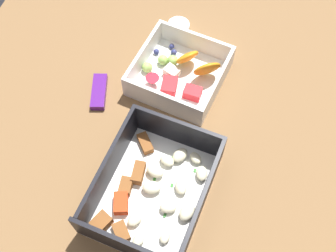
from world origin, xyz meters
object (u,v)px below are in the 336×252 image
Objects in this scene: paper_cup_liner at (178,28)px; fruit_bowl at (180,73)px; pasta_container at (153,189)px; candy_bar at (99,92)px.

fruit_bowl is at bearing -163.18° from paper_cup_liner.
fruit_bowl reaches higher than paper_cup_liner.
pasta_container reaches higher than paper_cup_liner.
paper_cup_liner reaches higher than candy_bar.
fruit_bowl is 14.69cm from candy_bar.
fruit_bowl is 2.44× the size of candy_bar.
paper_cup_liner is at bearing 15.06° from pasta_container.
paper_cup_liner is (32.99, 5.10, -1.18)cm from pasta_container.
pasta_container is 1.25× the size of fruit_bowl.
pasta_container is 3.05× the size of candy_bar.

